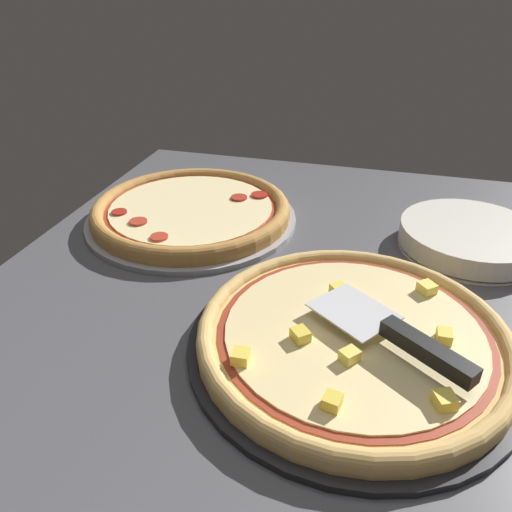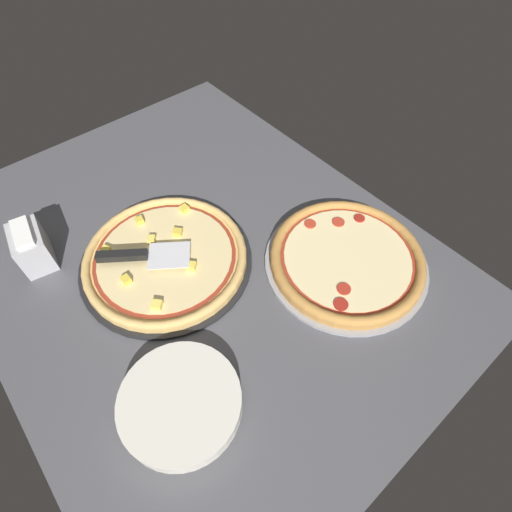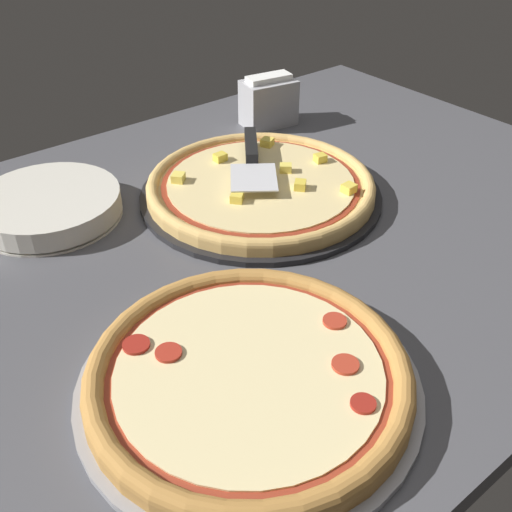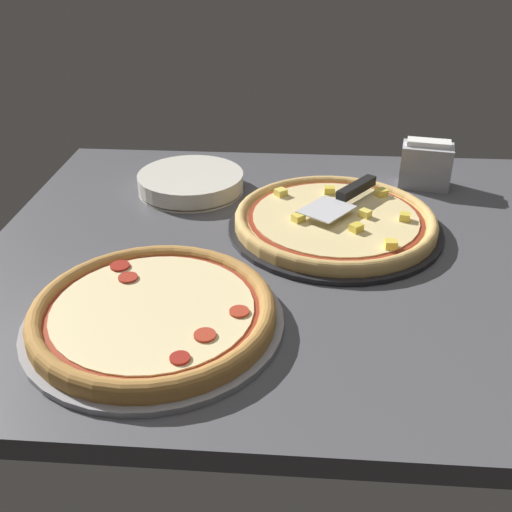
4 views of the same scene
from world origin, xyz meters
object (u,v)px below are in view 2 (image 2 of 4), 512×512
pizza_back (347,258)px  plate_stack (181,403)px  pizza_front (165,257)px  napkin_holder (32,247)px  serving_spatula (134,256)px

pizza_back → plate_stack: size_ratio=1.59×
pizza_front → napkin_holder: size_ratio=3.25×
pizza_back → pizza_front: bearing=-130.8°
serving_spatula → napkin_holder: 25.53cm
pizza_front → napkin_holder: (-21.38, -23.72, 2.81)cm
pizza_front → plate_stack: (31.82, -16.82, -0.25)cm
serving_spatula → plate_stack: serving_spatula is taller
pizza_back → serving_spatula: size_ratio=1.83×
pizza_back → napkin_holder: (-50.49, -57.47, 2.75)cm
pizza_front → serving_spatula: size_ratio=1.94×
serving_spatula → pizza_back: bearing=51.3°
pizza_front → plate_stack: size_ratio=1.68×
serving_spatula → pizza_front: bearing=65.3°
napkin_holder → pizza_back: bearing=48.7°
serving_spatula → plate_stack: 36.39cm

